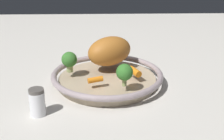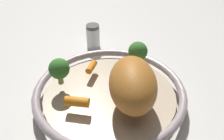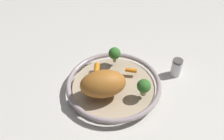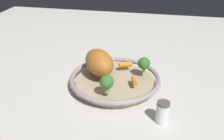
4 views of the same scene
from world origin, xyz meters
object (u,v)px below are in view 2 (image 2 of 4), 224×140
(serving_bowl, at_px, (110,95))
(baby_carrot_left, at_px, (77,102))
(salt_shaker, at_px, (93,36))
(baby_carrot_center, at_px, (92,67))
(broccoli_floret_mid, at_px, (59,69))
(broccoli_floret_small, at_px, (138,52))
(roast_chicken_piece, at_px, (133,84))

(serving_bowl, distance_m, baby_carrot_left, 0.09)
(baby_carrot_left, bearing_deg, salt_shaker, -148.99)
(serving_bowl, xyz_separation_m, baby_carrot_center, (-0.03, -0.07, 0.03))
(broccoli_floret_mid, relative_size, salt_shaker, 0.88)
(broccoli_floret_mid, bearing_deg, baby_carrot_left, 65.17)
(broccoli_floret_small, height_order, salt_shaker, broccoli_floret_small)
(serving_bowl, distance_m, broccoli_floret_small, 0.12)
(broccoli_floret_mid, relative_size, broccoli_floret_small, 1.01)
(serving_bowl, relative_size, broccoli_floret_small, 5.44)
(baby_carrot_center, bearing_deg, broccoli_floret_mid, -17.98)
(roast_chicken_piece, height_order, broccoli_floret_mid, roast_chicken_piece)
(baby_carrot_left, relative_size, broccoli_floret_small, 0.79)
(serving_bowl, relative_size, broccoli_floret_mid, 5.39)
(baby_carrot_left, bearing_deg, broccoli_floret_mid, -114.83)
(baby_carrot_left, bearing_deg, broccoli_floret_small, 171.15)
(baby_carrot_left, xyz_separation_m, salt_shaker, (-0.26, -0.15, -0.02))
(roast_chicken_piece, height_order, baby_carrot_center, roast_chicken_piece)
(roast_chicken_piece, bearing_deg, baby_carrot_center, -107.38)
(baby_carrot_center, height_order, broccoli_floret_mid, broccoli_floret_mid)
(serving_bowl, bearing_deg, baby_carrot_left, -16.89)
(serving_bowl, relative_size, roast_chicken_piece, 2.23)
(roast_chicken_piece, bearing_deg, broccoli_floret_small, -155.29)
(serving_bowl, distance_m, salt_shaker, 0.25)
(serving_bowl, height_order, salt_shaker, salt_shaker)
(roast_chicken_piece, xyz_separation_m, baby_carrot_center, (-0.04, -0.14, -0.04))
(roast_chicken_piece, relative_size, baby_carrot_left, 3.09)
(broccoli_floret_mid, bearing_deg, serving_bowl, 114.18)
(serving_bowl, bearing_deg, salt_shaker, -134.59)
(broccoli_floret_mid, distance_m, broccoli_floret_small, 0.19)
(baby_carrot_center, distance_m, baby_carrot_left, 0.12)
(serving_bowl, bearing_deg, baby_carrot_center, -114.26)
(broccoli_floret_small, bearing_deg, broccoli_floret_mid, -34.01)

